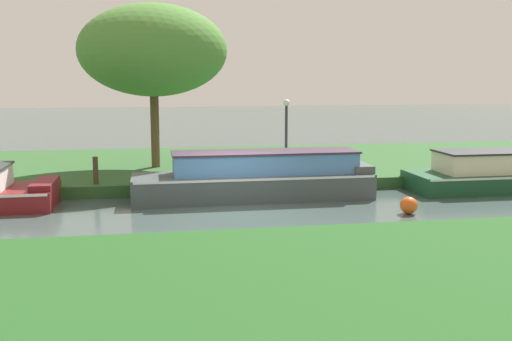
# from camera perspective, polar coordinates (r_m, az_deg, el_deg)

# --- Properties ---
(ground_plane) EXTENTS (120.00, 120.00, 0.00)m
(ground_plane) POSITION_cam_1_polar(r_m,az_deg,el_deg) (17.69, -2.27, -3.56)
(ground_plane) COLOR #3D4F4D
(riverbank_far) EXTENTS (72.00, 10.00, 0.40)m
(riverbank_far) POSITION_cam_1_polar(r_m,az_deg,el_deg) (24.49, -4.49, 0.41)
(riverbank_far) COLOR #2E582A
(riverbank_far) RESTS_ON ground_plane
(riverbank_near) EXTENTS (72.00, 10.00, 0.40)m
(riverbank_near) POSITION_cam_1_polar(r_m,az_deg,el_deg) (9.18, 5.61, -14.41)
(riverbank_near) COLOR #22521F
(riverbank_near) RESTS_ON ground_plane
(slate_barge) EXTENTS (7.53, 1.89, 1.51)m
(slate_barge) POSITION_cam_1_polar(r_m,az_deg,el_deg) (18.87, 0.21, -0.69)
(slate_barge) COLOR #424C4E
(slate_barge) RESTS_ON ground_plane
(willow_tree_left) EXTENTS (5.52, 4.63, 6.10)m
(willow_tree_left) POSITION_cam_1_polar(r_m,az_deg,el_deg) (22.87, -9.80, 11.22)
(willow_tree_left) COLOR brown
(willow_tree_left) RESTS_ON riverbank_far
(lamp_post) EXTENTS (0.24, 0.24, 2.64)m
(lamp_post) POSITION_cam_1_polar(r_m,az_deg,el_deg) (21.36, 2.91, 4.25)
(lamp_post) COLOR #333338
(lamp_post) RESTS_ON riverbank_far
(mooring_post_near) EXTENTS (0.17, 0.17, 0.88)m
(mooring_post_near) POSITION_cam_1_polar(r_m,az_deg,el_deg) (19.89, -15.06, 0.01)
(mooring_post_near) COLOR #483524
(mooring_post_near) RESTS_ON riverbank_far
(mooring_post_far) EXTENTS (0.17, 0.17, 0.65)m
(mooring_post_far) POSITION_cam_1_polar(r_m,az_deg,el_deg) (22.60, 18.78, 0.58)
(mooring_post_far) COLOR #4B4120
(mooring_post_far) RESTS_ON riverbank_far
(channel_buoy) EXTENTS (0.49, 0.49, 0.49)m
(channel_buoy) POSITION_cam_1_polar(r_m,az_deg,el_deg) (17.38, 14.38, -3.24)
(channel_buoy) COLOR #E55919
(channel_buoy) RESTS_ON ground_plane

